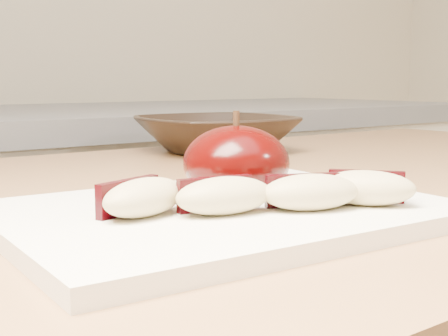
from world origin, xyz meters
TOP-DOWN VIEW (x-y plane):
  - cutting_board at (0.03, 0.37)m, footprint 0.31×0.23m
  - apple_half at (0.07, 0.42)m, footprint 0.10×0.10m
  - apple_wedge_a at (-0.03, 0.38)m, footprint 0.07×0.05m
  - apple_wedge_b at (0.01, 0.35)m, footprint 0.07×0.04m
  - apple_wedge_c at (0.07, 0.33)m, footprint 0.07×0.05m
  - apple_wedge_d at (0.11, 0.32)m, footprint 0.07×0.07m
  - bowl at (0.27, 0.71)m, footprint 0.22×0.22m

SIDE VIEW (x-z plane):
  - cutting_board at x=0.03m, z-range 0.90..0.91m
  - apple_wedge_a at x=-0.03m, z-range 0.91..0.94m
  - apple_wedge_b at x=0.01m, z-range 0.91..0.94m
  - apple_wedge_c at x=0.07m, z-range 0.91..0.94m
  - apple_wedge_d at x=0.11m, z-range 0.91..0.94m
  - bowl at x=0.27m, z-range 0.90..0.95m
  - apple_half at x=0.07m, z-range 0.90..0.97m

